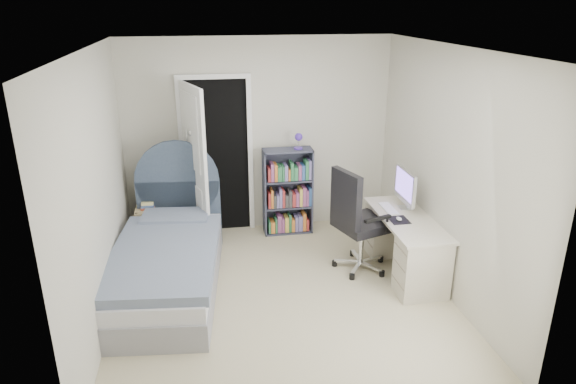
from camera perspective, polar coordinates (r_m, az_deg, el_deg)
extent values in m
cube|color=tan|center=(5.49, -0.67, -11.58)|extent=(3.40, 3.60, 0.05)
cube|color=white|center=(4.67, -0.81, 16.02)|extent=(3.40, 3.60, 0.05)
cube|color=beige|center=(6.66, -3.28, 6.22)|extent=(3.40, 0.05, 2.50)
cube|color=beige|center=(3.30, 4.45, -9.33)|extent=(3.40, 0.05, 2.50)
cube|color=beige|center=(4.97, -20.75, -0.13)|extent=(0.05, 3.60, 2.50)
cube|color=beige|center=(5.46, 17.43, 2.07)|extent=(0.05, 3.60, 2.50)
cube|color=black|center=(6.66, -7.91, 3.82)|extent=(0.80, 0.01, 2.00)
cube|color=white|center=(6.64, -11.62, 3.53)|extent=(0.06, 0.06, 2.00)
cube|color=white|center=(6.67, -4.21, 3.97)|extent=(0.06, 0.06, 2.00)
cube|color=white|center=(6.42, -8.36, 12.59)|extent=(0.92, 0.06, 0.06)
cube|color=white|center=(6.27, -10.28, 2.63)|extent=(0.28, 0.77, 2.00)
cube|color=gray|center=(5.62, -13.19, -9.42)|extent=(1.23, 2.22, 0.28)
cube|color=silver|center=(5.52, -13.36, -7.51)|extent=(1.21, 2.18, 0.17)
cube|color=slate|center=(5.37, -13.65, -6.83)|extent=(1.24, 1.91, 0.11)
cube|color=slate|center=(6.14, -12.39, -2.94)|extent=(0.80, 0.50, 0.13)
cube|color=#3E4C60|center=(6.47, -11.94, -2.35)|extent=(1.01, 0.17, 0.85)
cylinder|color=#3E4C60|center=(6.32, -12.21, 1.20)|extent=(1.01, 0.17, 1.01)
cylinder|color=#DDC388|center=(6.47, -16.25, -4.38)|extent=(0.04, 0.04, 0.51)
cylinder|color=#DDC388|center=(6.79, -15.98, -3.16)|extent=(0.04, 0.04, 0.51)
cylinder|color=#DDC388|center=(6.44, -13.15, -4.22)|extent=(0.04, 0.04, 0.51)
cylinder|color=#DDC388|center=(6.76, -13.03, -2.99)|extent=(0.04, 0.04, 0.51)
cube|color=#DDC388|center=(6.52, -14.79, -1.74)|extent=(0.41, 0.41, 0.03)
cube|color=#DDC388|center=(6.64, -14.54, -4.28)|extent=(0.37, 0.37, 0.02)
cube|color=#B24C33|center=(6.52, -15.26, -1.52)|extent=(0.16, 0.23, 0.03)
cube|color=#3F598C|center=(6.50, -15.29, -1.27)|extent=(0.15, 0.22, 0.03)
cube|color=#D8CC7F|center=(6.49, -15.31, -1.03)|extent=(0.14, 0.21, 0.03)
cylinder|color=silver|center=(6.68, -10.38, -5.40)|extent=(0.21, 0.21, 0.02)
cylinder|color=silver|center=(6.40, -10.79, 0.48)|extent=(0.02, 0.02, 1.46)
sphere|color=silver|center=(6.16, -10.62, 6.48)|extent=(0.08, 0.08, 0.08)
cube|color=#3B3E51|center=(6.62, -2.65, -0.09)|extent=(0.02, 0.27, 1.13)
cube|color=#3B3E51|center=(6.72, 2.54, 0.23)|extent=(0.02, 0.27, 1.13)
cube|color=#3B3E51|center=(6.49, -0.04, 4.67)|extent=(0.63, 0.27, 0.02)
cube|color=#3B3E51|center=(6.87, -0.04, -4.27)|extent=(0.63, 0.27, 0.02)
cube|color=#3B3E51|center=(6.78, -0.23, 0.45)|extent=(0.63, 0.01, 1.13)
cube|color=#3B3E51|center=(6.74, -0.04, -1.55)|extent=(0.59, 0.25, 0.02)
cube|color=#3B3E51|center=(6.61, -0.04, 1.36)|extent=(0.59, 0.25, 0.02)
cylinder|color=#4928AD|center=(6.51, 1.14, 4.89)|extent=(0.11, 0.11, 0.02)
cylinder|color=silver|center=(6.49, 1.14, 5.50)|extent=(0.01, 0.01, 0.14)
sphere|color=#4928AD|center=(6.44, 1.20, 6.14)|extent=(0.10, 0.10, 0.10)
cube|color=#337F4C|center=(6.78, -2.13, -3.76)|extent=(0.02, 0.19, 0.16)
cube|color=orange|center=(6.79, -1.77, -3.76)|extent=(0.05, 0.19, 0.15)
cube|color=#337F4C|center=(6.78, -1.40, -3.55)|extent=(0.02, 0.19, 0.20)
cube|color=#994C7F|center=(6.78, -1.03, -3.39)|extent=(0.05, 0.19, 0.23)
cube|color=#994C7F|center=(6.80, -0.63, -3.51)|extent=(0.03, 0.19, 0.19)
cube|color=#D8BF4C|center=(6.80, -0.23, -3.44)|extent=(0.05, 0.19, 0.20)
cube|color=#337F4C|center=(6.81, 0.14, -3.32)|extent=(0.03, 0.19, 0.23)
cube|color=orange|center=(6.82, 0.48, -3.53)|extent=(0.04, 0.19, 0.17)
cube|color=#7F72B2|center=(6.83, 0.86, -3.39)|extent=(0.04, 0.19, 0.20)
cube|color=#7F72B2|center=(6.83, 1.29, -3.33)|extent=(0.05, 0.19, 0.20)
cube|color=orange|center=(6.84, 1.72, -3.16)|extent=(0.04, 0.19, 0.24)
cube|color=#B23333|center=(6.86, 2.07, -3.45)|extent=(0.03, 0.19, 0.16)
cube|color=#B23333|center=(6.64, -2.15, -0.79)|extent=(0.03, 0.19, 0.20)
cube|color=orange|center=(6.63, -1.85, -0.62)|extent=(0.03, 0.19, 0.24)
cube|color=#3F3F3F|center=(6.65, -1.54, -0.89)|extent=(0.03, 0.19, 0.17)
cube|color=#7F72B2|center=(6.66, -1.21, -0.88)|extent=(0.03, 0.19, 0.17)
cube|color=#7F72B2|center=(6.65, -0.89, -0.55)|extent=(0.03, 0.19, 0.24)
cube|color=#B23333|center=(6.66, -0.58, -0.59)|extent=(0.03, 0.19, 0.23)
cube|color=#3F3F3F|center=(6.68, -0.24, -0.84)|extent=(0.04, 0.19, 0.16)
cube|color=#3F3F3F|center=(6.67, 0.16, -0.60)|extent=(0.04, 0.19, 0.22)
cube|color=#B23333|center=(6.69, 0.56, -0.73)|extent=(0.04, 0.19, 0.17)
cube|color=#994C7F|center=(6.69, 0.96, -0.66)|extent=(0.04, 0.19, 0.19)
cube|color=#D8BF4C|center=(6.69, 1.33, -0.44)|extent=(0.04, 0.19, 0.24)
cube|color=#994C7F|center=(6.70, 1.72, -0.36)|extent=(0.04, 0.19, 0.25)
cube|color=#994C7F|center=(6.72, 2.06, -0.49)|extent=(0.03, 0.19, 0.21)
cube|color=#335999|center=(6.72, 2.35, -0.36)|extent=(0.03, 0.19, 0.24)
cube|color=#B23333|center=(6.52, -2.18, 2.05)|extent=(0.03, 0.19, 0.17)
cube|color=#994C7F|center=(6.52, -1.82, 2.30)|extent=(0.04, 0.19, 0.23)
cube|color=orange|center=(6.52, -1.44, 2.27)|extent=(0.04, 0.19, 0.22)
cube|color=#337F4C|center=(6.53, -1.00, 2.19)|extent=(0.05, 0.19, 0.19)
cube|color=#337F4C|center=(6.54, -0.62, 2.23)|extent=(0.02, 0.19, 0.19)
cube|color=#7F72B2|center=(6.55, -0.29, 2.27)|extent=(0.04, 0.19, 0.20)
cube|color=orange|center=(6.56, 0.04, 2.07)|extent=(0.02, 0.19, 0.15)
cube|color=#337F4C|center=(6.55, 0.35, 2.43)|extent=(0.04, 0.19, 0.23)
cube|color=#337F4C|center=(6.57, 0.77, 2.20)|extent=(0.05, 0.19, 0.17)
cube|color=#994C7F|center=(6.58, 1.22, 2.32)|extent=(0.04, 0.19, 0.19)
cube|color=#335999|center=(6.59, 1.61, 2.33)|extent=(0.04, 0.19, 0.19)
cube|color=#337F4C|center=(6.59, 1.99, 2.58)|extent=(0.04, 0.19, 0.25)
cube|color=#7F72B2|center=(6.59, 2.34, 2.61)|extent=(0.03, 0.19, 0.25)
cube|color=beige|center=(5.76, 13.05, -2.96)|extent=(0.55, 1.36, 0.03)
cube|color=beige|center=(5.51, 14.68, -8.07)|extent=(0.50, 0.36, 0.63)
cube|color=beige|center=(6.30, 11.15, -4.02)|extent=(0.50, 0.36, 0.63)
cube|color=silver|center=(6.02, 12.88, -1.70)|extent=(0.15, 0.15, 0.01)
cube|color=silver|center=(5.99, 13.20, -0.76)|extent=(0.03, 0.05, 0.20)
cube|color=silver|center=(5.92, 12.92, 0.69)|extent=(0.04, 0.51, 0.36)
cube|color=#7E5BDE|center=(5.90, 12.73, 0.84)|extent=(0.00, 0.45, 0.29)
cube|color=white|center=(5.94, 11.10, -1.81)|extent=(0.12, 0.36, 0.02)
cube|color=black|center=(5.68, 12.22, -3.06)|extent=(0.20, 0.24, 0.00)
ellipsoid|color=white|center=(5.67, 12.23, -2.92)|extent=(0.05, 0.09, 0.03)
cube|color=silver|center=(6.09, 9.17, -7.40)|extent=(0.30, 0.14, 0.03)
cylinder|color=black|center=(6.19, 10.25, -7.33)|extent=(0.08, 0.08, 0.07)
cube|color=silver|center=(6.14, 7.61, -7.10)|extent=(0.05, 0.31, 0.03)
cylinder|color=black|center=(6.28, 7.18, -6.76)|extent=(0.08, 0.08, 0.07)
cube|color=silver|center=(6.01, 6.62, -7.68)|extent=(0.31, 0.13, 0.03)
cylinder|color=black|center=(6.03, 5.19, -7.89)|extent=(0.08, 0.08, 0.07)
cube|color=silver|center=(5.89, 7.60, -8.36)|extent=(0.21, 0.28, 0.03)
cylinder|color=black|center=(5.78, 7.13, -9.30)|extent=(0.08, 0.08, 0.07)
cube|color=silver|center=(5.94, 9.21, -8.17)|extent=(0.22, 0.27, 0.03)
cylinder|color=black|center=(5.89, 10.39, -8.90)|extent=(0.08, 0.08, 0.07)
cylinder|color=silver|center=(5.91, 8.15, -5.77)|extent=(0.07, 0.07, 0.46)
cube|color=black|center=(5.80, 8.28, -3.53)|extent=(0.67, 0.67, 0.10)
cube|color=black|center=(5.53, 6.46, -0.72)|extent=(0.23, 0.48, 0.60)
cube|color=black|center=(5.52, 9.95, -2.95)|extent=(0.33, 0.15, 0.03)
cube|color=black|center=(5.93, 6.56, -1.06)|extent=(0.33, 0.15, 0.03)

